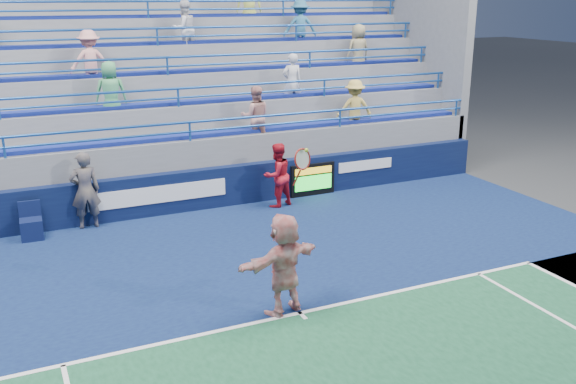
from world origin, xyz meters
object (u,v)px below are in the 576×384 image
judge_chair (32,228)px  line_judge (85,190)px  ball_girl (277,175)px  tennis_player (284,264)px  serve_speed_board (312,179)px

judge_chair → line_judge: size_ratio=0.46×
judge_chair → ball_girl: ball_girl is taller
tennis_player → ball_girl: tennis_player is taller
line_judge → ball_girl: size_ratio=1.11×
serve_speed_board → tennis_player: bearing=-120.8°
serve_speed_board → tennis_player: (-3.66, -6.14, 0.48)m
serve_speed_board → judge_chair: size_ratio=1.53×
serve_speed_board → line_judge: bearing=-179.1°
judge_chair → serve_speed_board: bearing=2.4°
serve_speed_board → ball_girl: size_ratio=0.77×
line_judge → ball_girl: line_judge is taller
tennis_player → line_judge: 6.58m
serve_speed_board → ball_girl: (-1.31, -0.48, 0.40)m
ball_girl → tennis_player: bearing=51.1°
judge_chair → ball_girl: (6.26, -0.16, 0.59)m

